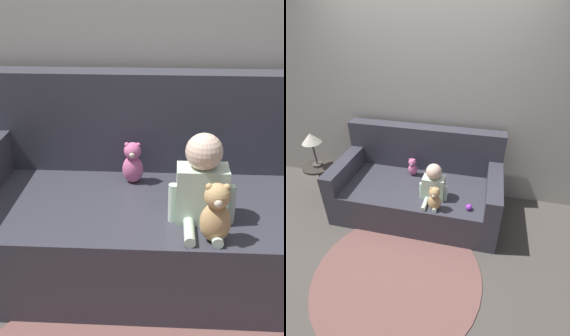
% 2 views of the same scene
% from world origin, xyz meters
% --- Properties ---
extents(ground_plane, '(12.00, 12.00, 0.00)m').
position_xyz_m(ground_plane, '(0.00, 0.00, 0.00)').
color(ground_plane, '#4C4742').
extents(wall_back, '(8.00, 0.05, 2.60)m').
position_xyz_m(wall_back, '(0.00, 0.56, 1.30)').
color(wall_back, '#ADA89E').
rests_on(wall_back, ground_plane).
extents(couch, '(1.89, 0.95, 0.96)m').
position_xyz_m(couch, '(0.00, 0.07, 0.32)').
color(couch, '#383842').
rests_on(couch, ground_plane).
extents(person_baby, '(0.30, 0.33, 0.41)m').
position_xyz_m(person_baby, '(0.24, -0.22, 0.60)').
color(person_baby, silver).
rests_on(person_baby, couch).
extents(teddy_bear_brown, '(0.13, 0.12, 0.27)m').
position_xyz_m(teddy_bear_brown, '(0.29, -0.39, 0.55)').
color(teddy_bear_brown, tan).
rests_on(teddy_bear_brown, couch).
extents(plush_toy_side, '(0.11, 0.10, 0.23)m').
position_xyz_m(plush_toy_side, '(-0.10, 0.17, 0.53)').
color(plush_toy_side, '#DB6699').
rests_on(plush_toy_side, couch).
extents(toy_ball, '(0.07, 0.07, 0.07)m').
position_xyz_m(toy_ball, '(0.63, -0.32, 0.45)').
color(toy_ball, purple).
rests_on(toy_ball, couch).
extents(floor_rug, '(1.59, 1.59, 0.01)m').
position_xyz_m(floor_rug, '(0.05, -0.93, 0.01)').
color(floor_rug, brown).
rests_on(floor_rug, ground_plane).
extents(side_table, '(0.36, 0.36, 0.94)m').
position_xyz_m(side_table, '(-1.25, -0.04, 0.69)').
color(side_table, '#332D28').
rests_on(side_table, ground_plane).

